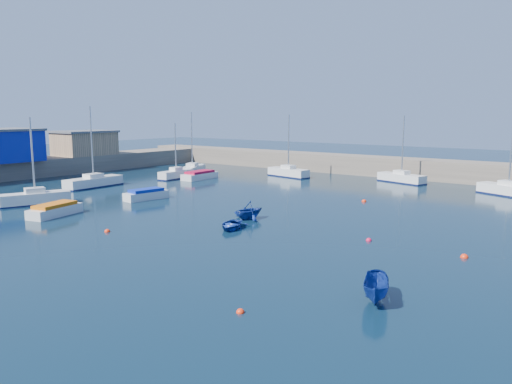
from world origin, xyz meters
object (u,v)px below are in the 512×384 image
Objects in this scene: sailboat_3 at (176,174)px; motorboat_0 at (55,210)px; sailboat_7 at (508,190)px; motorboat_1 at (146,194)px; brick_shed_a at (85,144)px; sailboat_1 at (35,198)px; sailboat_4 at (192,169)px; motorboat_2 at (200,175)px; dinghy_center at (231,225)px; sailboat_6 at (401,178)px; dinghy_left at (248,210)px; sailboat_2 at (94,182)px; sailboat_5 at (288,172)px; dinghy_right at (377,289)px.

sailboat_3 is 25.46m from motorboat_0.
motorboat_1 is (-28.67, -25.08, -0.12)m from sailboat_7.
sailboat_1 is (21.40, -19.82, -3.45)m from brick_shed_a.
sailboat_4 is at bearing 130.34° from motorboat_1.
motorboat_2 is (-35.49, -10.22, -0.11)m from sailboat_7.
dinghy_center is at bearing -40.65° from sailboat_3.
brick_shed_a is at bearing -178.92° from sailboat_3.
dinghy_left is at bearing -166.40° from sailboat_6.
sailboat_7 is 36.93m from motorboat_2.
sailboat_2 is at bearing 137.31° from sailboat_1.
sailboat_4 is 1.02× the size of sailboat_7.
dinghy_right is at bearing -130.87° from sailboat_5.
sailboat_5 is 2.72× the size of dinghy_right.
motorboat_0 is 1.10× the size of motorboat_1.
sailboat_2 reaches higher than sailboat_4.
sailboat_3 is 29.43m from sailboat_6.
sailboat_7 is at bearing 48.84° from motorboat_1.
sailboat_1 is at bearing -42.81° from brick_shed_a.
sailboat_4 is 35.90m from dinghy_center.
brick_shed_a is 18.31m from sailboat_3.
motorboat_1 reaches higher than dinghy_center.
dinghy_center is at bearing -164.09° from sailboat_6.
motorboat_2 is (-7.91, -9.36, -0.12)m from sailboat_5.
sailboat_5 is at bearing 129.84° from dinghy_left.
motorboat_0 is at bearing 154.93° from dinghy_right.
sailboat_2 is 1.08× the size of sailboat_4.
dinghy_left is at bearing 38.46° from sailboat_1.
brick_shed_a is 46.00m from dinghy_center.
sailboat_7 is at bearing -16.78° from sailboat_4.
sailboat_7 reaches higher than motorboat_0.
motorboat_1 is at bearing -67.65° from motorboat_2.
dinghy_left is (23.92, -14.49, 0.15)m from sailboat_3.
dinghy_right is (29.20, -36.07, -0.04)m from sailboat_5.
sailboat_4 is 41.14m from sailboat_7.
sailboat_6 reaches higher than sailboat_3.
sailboat_5 is (12.85, 22.31, 0.01)m from sailboat_2.
sailboat_5 is 46.41m from dinghy_right.
sailboat_1 is 48.34m from sailboat_7.
sailboat_6 is 0.98× the size of sailboat_7.
sailboat_7 is at bearing 62.77° from sailboat_1.
motorboat_2 reaches higher than dinghy_center.
sailboat_1 is 0.98× the size of sailboat_5.
sailboat_2 reaches higher than sailboat_3.
sailboat_3 is at bearing 75.94° from sailboat_2.
sailboat_7 is at bearing 13.78° from motorboat_2.
dinghy_right is (1.62, -36.94, -0.03)m from sailboat_7.
sailboat_3 is at bearing 145.33° from sailboat_5.
sailboat_4 is at bearing 122.39° from dinghy_right.
brick_shed_a reaches higher than motorboat_0.
sailboat_2 is 3.27× the size of dinghy_left.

